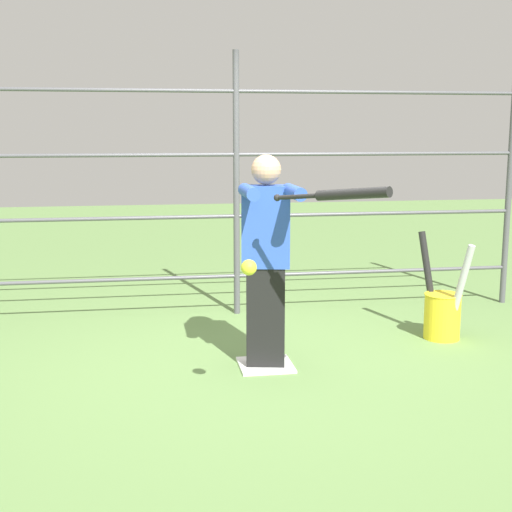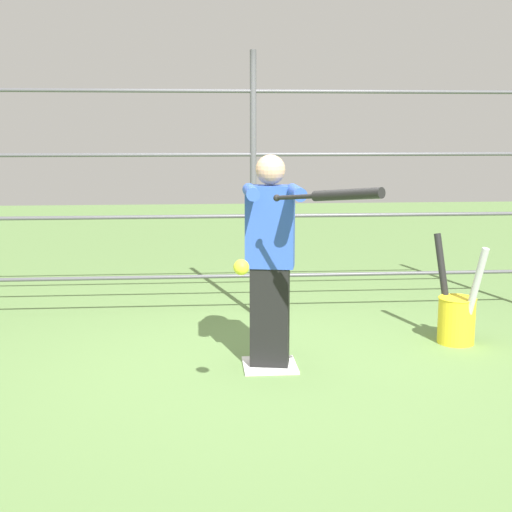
{
  "view_description": "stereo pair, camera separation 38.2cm",
  "coord_description": "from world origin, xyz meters",
  "px_view_note": "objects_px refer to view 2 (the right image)",
  "views": [
    {
      "loc": [
        0.9,
        5.07,
        1.76
      ],
      "look_at": [
        0.13,
        0.37,
        0.92
      ],
      "focal_mm": 50.0,
      "sensor_mm": 36.0,
      "label": 1
    },
    {
      "loc": [
        0.52,
        5.12,
        1.76
      ],
      "look_at": [
        0.13,
        0.37,
        0.92
      ],
      "focal_mm": 50.0,
      "sensor_mm": 36.0,
      "label": 2
    }
  ],
  "objects_px": {
    "batter": "(270,255)",
    "bat_bucket": "(457,316)",
    "baseball_bat_swinging": "(337,195)",
    "softball_in_flight": "(241,267)"
  },
  "relations": [
    {
      "from": "batter",
      "to": "baseball_bat_swinging",
      "type": "xyz_separation_m",
      "value": [
        -0.32,
        0.85,
        0.51
      ]
    },
    {
      "from": "batter",
      "to": "bat_bucket",
      "type": "bearing_deg",
      "value": -162.92
    },
    {
      "from": "baseball_bat_swinging",
      "to": "softball_in_flight",
      "type": "xyz_separation_m",
      "value": [
        0.59,
        0.06,
        -0.42
      ]
    },
    {
      "from": "batter",
      "to": "bat_bucket",
      "type": "distance_m",
      "value": 1.8
    },
    {
      "from": "batter",
      "to": "bat_bucket",
      "type": "height_order",
      "value": "batter"
    },
    {
      "from": "batter",
      "to": "softball_in_flight",
      "type": "relative_size",
      "value": 16.52
    },
    {
      "from": "bat_bucket",
      "to": "baseball_bat_swinging",
      "type": "bearing_deg",
      "value": 46.19
    },
    {
      "from": "batter",
      "to": "baseball_bat_swinging",
      "type": "distance_m",
      "value": 1.05
    },
    {
      "from": "baseball_bat_swinging",
      "to": "bat_bucket",
      "type": "xyz_separation_m",
      "value": [
        -1.29,
        -1.35,
        -1.14
      ]
    },
    {
      "from": "baseball_bat_swinging",
      "to": "bat_bucket",
      "type": "height_order",
      "value": "baseball_bat_swinging"
    }
  ]
}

